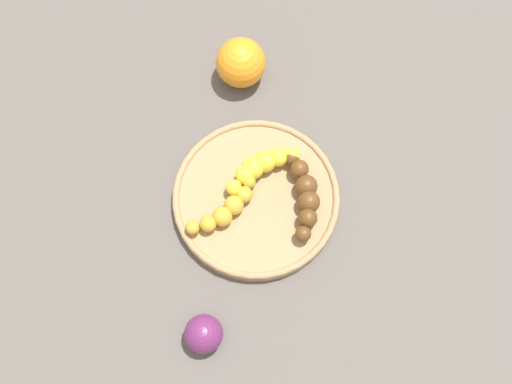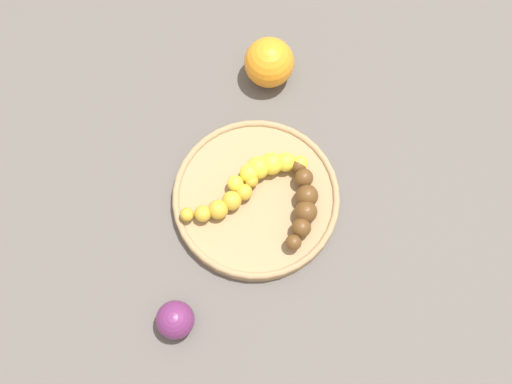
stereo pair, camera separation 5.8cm
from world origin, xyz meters
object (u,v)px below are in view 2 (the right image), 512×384
Objects in this scene: banana_spotted at (224,203)px; banana_yellow at (266,168)px; orange_fruit at (269,63)px; fruit_bowl at (256,198)px; banana_overripe at (303,204)px; plum_purple at (175,320)px.

banana_yellow is at bearing 102.88° from banana_spotted.
banana_spotted is (-0.07, -0.03, -0.00)m from banana_yellow.
banana_yellow is 0.17m from orange_fruit.
orange_fruit is at bearing 66.45° from fruit_bowl.
banana_overripe is at bearing -153.91° from banana_yellow.
banana_yellow reaches higher than fruit_bowl.
banana_yellow and plum_purple have the same top height.
orange_fruit is at bearing 134.94° from banana_spotted.
orange_fruit reaches higher than banana_overripe.
plum_purple is at bearing 132.04° from banana_yellow.
plum_purple is at bearing -49.96° from banana_spotted.
banana_yellow is 1.57× the size of orange_fruit.
banana_yellow is at bearing 139.36° from banana_overripe.
plum_purple is (-0.16, -0.13, 0.01)m from fruit_bowl.
banana_overripe reaches higher than fruit_bowl.
orange_fruit is at bearing 53.53° from plum_purple.
banana_overripe is (0.03, -0.07, -0.00)m from banana_yellow.
banana_spotted is 1.62× the size of orange_fruit.
banana_overripe and plum_purple have the same top height.
banana_overripe is (0.11, -0.04, 0.00)m from banana_spotted.
fruit_bowl is at bearing 79.76° from banana_spotted.
banana_spotted is (-0.05, -0.00, 0.02)m from fruit_bowl.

